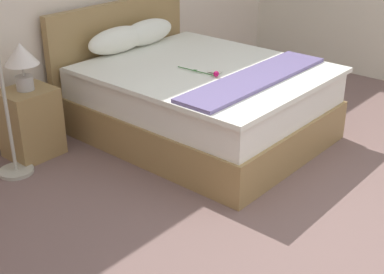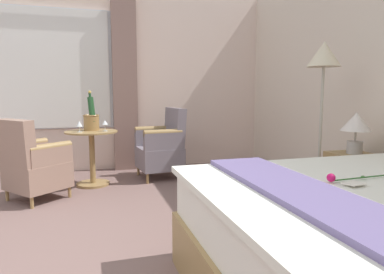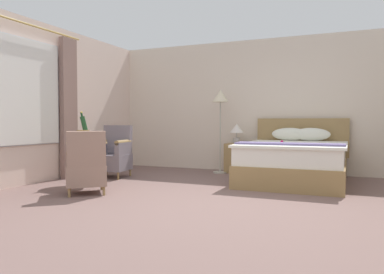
{
  "view_description": "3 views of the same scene",
  "coord_description": "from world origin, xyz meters",
  "px_view_note": "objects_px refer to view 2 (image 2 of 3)",
  "views": [
    {
      "loc": [
        -2.81,
        -0.77,
        2.14
      ],
      "look_at": [
        -0.54,
        1.18,
        0.72
      ],
      "focal_mm": 50.0,
      "sensor_mm": 36.0,
      "label": 1
    },
    {
      "loc": [
        2.09,
        0.57,
        1.17
      ],
      "look_at": [
        -0.72,
        1.4,
        0.8
      ],
      "focal_mm": 32.0,
      "sensor_mm": 36.0,
      "label": 2
    },
    {
      "loc": [
        1.55,
        -4.36,
        1.02
      ],
      "look_at": [
        -0.85,
        1.32,
        0.78
      ],
      "focal_mm": 35.0,
      "sensor_mm": 36.0,
      "label": 3
    }
  ],
  "objects_px": {
    "wine_glass_near_bucket": "(79,124)",
    "armchair_by_window": "(163,147)",
    "nightstand": "(352,184)",
    "side_table_round": "(92,153)",
    "wine_glass_near_edge": "(105,123)",
    "armchair_facing_bed": "(33,164)",
    "bedside_lamp": "(356,126)",
    "champagne_bucket": "(91,119)",
    "floor_lamp_brass": "(323,69)"
  },
  "relations": [
    {
      "from": "armchair_by_window",
      "to": "side_table_round",
      "type": "bearing_deg",
      "value": -81.16
    },
    {
      "from": "armchair_facing_bed",
      "to": "side_table_round",
      "type": "bearing_deg",
      "value": 127.53
    },
    {
      "from": "floor_lamp_brass",
      "to": "side_table_round",
      "type": "height_order",
      "value": "floor_lamp_brass"
    },
    {
      "from": "floor_lamp_brass",
      "to": "champagne_bucket",
      "type": "bearing_deg",
      "value": -125.75
    },
    {
      "from": "nightstand",
      "to": "floor_lamp_brass",
      "type": "xyz_separation_m",
      "value": [
        -0.29,
        -0.17,
        1.11
      ]
    },
    {
      "from": "bedside_lamp",
      "to": "floor_lamp_brass",
      "type": "xyz_separation_m",
      "value": [
        -0.29,
        -0.17,
        0.54
      ]
    },
    {
      "from": "side_table_round",
      "to": "champagne_bucket",
      "type": "height_order",
      "value": "champagne_bucket"
    },
    {
      "from": "floor_lamp_brass",
      "to": "wine_glass_near_edge",
      "type": "xyz_separation_m",
      "value": [
        -1.46,
        -2.07,
        -0.6
      ]
    },
    {
      "from": "nightstand",
      "to": "champagne_bucket",
      "type": "xyz_separation_m",
      "value": [
        -1.9,
        -2.4,
        0.54
      ]
    },
    {
      "from": "bedside_lamp",
      "to": "armchair_by_window",
      "type": "relative_size",
      "value": 0.41
    },
    {
      "from": "nightstand",
      "to": "bedside_lamp",
      "type": "bearing_deg",
      "value": 180.0
    },
    {
      "from": "champagne_bucket",
      "to": "wine_glass_near_bucket",
      "type": "height_order",
      "value": "champagne_bucket"
    },
    {
      "from": "armchair_facing_bed",
      "to": "wine_glass_near_edge",
      "type": "bearing_deg",
      "value": 117.01
    },
    {
      "from": "nightstand",
      "to": "wine_glass_near_edge",
      "type": "distance_m",
      "value": 2.89
    },
    {
      "from": "bedside_lamp",
      "to": "floor_lamp_brass",
      "type": "distance_m",
      "value": 0.64
    },
    {
      "from": "champagne_bucket",
      "to": "side_table_round",
      "type": "bearing_deg",
      "value": -5.25
    },
    {
      "from": "wine_glass_near_bucket",
      "to": "armchair_facing_bed",
      "type": "height_order",
      "value": "armchair_facing_bed"
    },
    {
      "from": "side_table_round",
      "to": "wine_glass_near_bucket",
      "type": "height_order",
      "value": "wine_glass_near_bucket"
    },
    {
      "from": "armchair_by_window",
      "to": "nightstand",
      "type": "bearing_deg",
      "value": 36.7
    },
    {
      "from": "floor_lamp_brass",
      "to": "champagne_bucket",
      "type": "height_order",
      "value": "floor_lamp_brass"
    },
    {
      "from": "nightstand",
      "to": "wine_glass_near_bucket",
      "type": "height_order",
      "value": "wine_glass_near_bucket"
    },
    {
      "from": "bedside_lamp",
      "to": "wine_glass_near_bucket",
      "type": "height_order",
      "value": "bedside_lamp"
    },
    {
      "from": "side_table_round",
      "to": "armchair_by_window",
      "type": "relative_size",
      "value": 0.72
    },
    {
      "from": "floor_lamp_brass",
      "to": "armchair_facing_bed",
      "type": "bearing_deg",
      "value": -110.28
    },
    {
      "from": "nightstand",
      "to": "armchair_by_window",
      "type": "height_order",
      "value": "armchair_by_window"
    },
    {
      "from": "armchair_facing_bed",
      "to": "nightstand",
      "type": "bearing_deg",
      "value": 66.0
    },
    {
      "from": "champagne_bucket",
      "to": "wine_glass_near_bucket",
      "type": "bearing_deg",
      "value": -38.84
    },
    {
      "from": "wine_glass_near_edge",
      "to": "armchair_facing_bed",
      "type": "bearing_deg",
      "value": -62.99
    },
    {
      "from": "wine_glass_near_bucket",
      "to": "champagne_bucket",
      "type": "bearing_deg",
      "value": 141.16
    },
    {
      "from": "bedside_lamp",
      "to": "champagne_bucket",
      "type": "relative_size",
      "value": 0.78
    },
    {
      "from": "nightstand",
      "to": "bedside_lamp",
      "type": "height_order",
      "value": "bedside_lamp"
    },
    {
      "from": "side_table_round",
      "to": "wine_glass_near_bucket",
      "type": "relative_size",
      "value": 5.01
    },
    {
      "from": "wine_glass_near_bucket",
      "to": "armchair_by_window",
      "type": "relative_size",
      "value": 0.14
    },
    {
      "from": "floor_lamp_brass",
      "to": "wine_glass_near_edge",
      "type": "bearing_deg",
      "value": -125.09
    },
    {
      "from": "nightstand",
      "to": "side_table_round",
      "type": "xyz_separation_m",
      "value": [
        -1.82,
        -2.41,
        0.12
      ]
    },
    {
      "from": "bedside_lamp",
      "to": "armchair_by_window",
      "type": "bearing_deg",
      "value": -143.29
    },
    {
      "from": "wine_glass_near_edge",
      "to": "side_table_round",
      "type": "bearing_deg",
      "value": -113.83
    },
    {
      "from": "armchair_by_window",
      "to": "wine_glass_near_edge",
      "type": "bearing_deg",
      "value": -74.11
    },
    {
      "from": "wine_glass_near_edge",
      "to": "armchair_by_window",
      "type": "xyz_separation_m",
      "value": [
        -0.22,
        0.77,
        -0.38
      ]
    },
    {
      "from": "armchair_by_window",
      "to": "armchair_facing_bed",
      "type": "height_order",
      "value": "armchair_by_window"
    },
    {
      "from": "floor_lamp_brass",
      "to": "wine_glass_near_bucket",
      "type": "height_order",
      "value": "floor_lamp_brass"
    },
    {
      "from": "floor_lamp_brass",
      "to": "armchair_facing_bed",
      "type": "xyz_separation_m",
      "value": [
        -1.06,
        -2.86,
        -1.01
      ]
    },
    {
      "from": "wine_glass_near_edge",
      "to": "floor_lamp_brass",
      "type": "bearing_deg",
      "value": 54.91
    },
    {
      "from": "nightstand",
      "to": "side_table_round",
      "type": "distance_m",
      "value": 3.02
    },
    {
      "from": "champagne_bucket",
      "to": "armchair_by_window",
      "type": "distance_m",
      "value": 1.02
    },
    {
      "from": "wine_glass_near_bucket",
      "to": "armchair_by_window",
      "type": "bearing_deg",
      "value": 102.94
    },
    {
      "from": "floor_lamp_brass",
      "to": "wine_glass_near_edge",
      "type": "height_order",
      "value": "floor_lamp_brass"
    },
    {
      "from": "wine_glass_near_bucket",
      "to": "armchair_by_window",
      "type": "xyz_separation_m",
      "value": [
        -0.25,
        1.08,
        -0.37
      ]
    },
    {
      "from": "champagne_bucket",
      "to": "armchair_facing_bed",
      "type": "relative_size",
      "value": 0.56
    },
    {
      "from": "champagne_bucket",
      "to": "armchair_by_window",
      "type": "relative_size",
      "value": 0.52
    }
  ]
}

